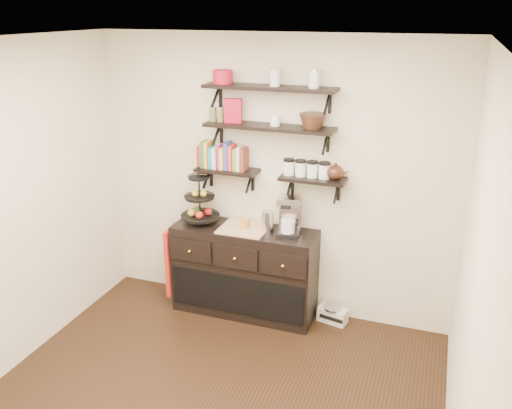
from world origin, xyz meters
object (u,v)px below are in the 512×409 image
object	(u,v)px
sideboard	(245,271)
fruit_stand	(200,205)
coffee_maker	(289,216)
radio	(333,314)

from	to	relation	value
sideboard	fruit_stand	size ratio (longest dim) A/B	2.54
coffee_maker	fruit_stand	bearing A→B (deg)	170.56
fruit_stand	radio	world-z (taller)	fruit_stand
fruit_stand	radio	bearing A→B (deg)	3.98
sideboard	coffee_maker	distance (m)	0.77
sideboard	radio	world-z (taller)	sideboard
sideboard	fruit_stand	distance (m)	0.79
fruit_stand	radio	distance (m)	1.68
fruit_stand	coffee_maker	bearing A→B (deg)	1.38
sideboard	radio	bearing A→B (deg)	6.32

